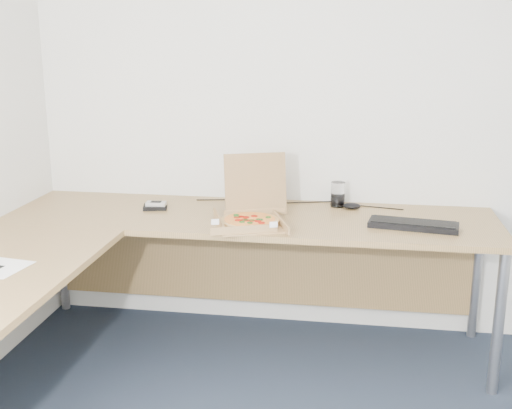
% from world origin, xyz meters
% --- Properties ---
extents(room_shell, '(3.50, 3.50, 2.50)m').
position_xyz_m(room_shell, '(0.00, 0.00, 1.25)').
color(room_shell, silver).
rests_on(room_shell, ground).
extents(desk, '(2.50, 2.20, 0.73)m').
position_xyz_m(desk, '(-0.82, 0.97, 0.70)').
color(desk, '#9B7744').
rests_on(desk, ground).
extents(pizza_box, '(0.32, 0.37, 0.32)m').
position_xyz_m(pizza_box, '(-0.47, 1.23, 0.77)').
color(pizza_box, '#AC814F').
rests_on(pizza_box, desk).
extents(drinking_glass, '(0.08, 0.08, 0.13)m').
position_xyz_m(drinking_glass, '(-0.06, 1.65, 0.80)').
color(drinking_glass, white).
rests_on(drinking_glass, desk).
extents(keyboard, '(0.44, 0.21, 0.03)m').
position_xyz_m(keyboard, '(0.31, 1.31, 0.74)').
color(keyboard, black).
rests_on(keyboard, desk).
extents(mouse, '(0.10, 0.07, 0.03)m').
position_xyz_m(mouse, '(0.01, 1.60, 0.75)').
color(mouse, black).
rests_on(mouse, desk).
extents(wallet, '(0.14, 0.13, 0.02)m').
position_xyz_m(wallet, '(-1.02, 1.45, 0.74)').
color(wallet, black).
rests_on(wallet, desk).
extents(phone, '(0.11, 0.06, 0.02)m').
position_xyz_m(phone, '(-1.01, 1.44, 0.76)').
color(phone, '#B2B5BA').
rests_on(phone, wallet).
extents(dome_speaker, '(0.08, 0.08, 0.07)m').
position_xyz_m(dome_speaker, '(-0.06, 1.68, 0.76)').
color(dome_speaker, black).
rests_on(dome_speaker, desk).
extents(cable_bundle, '(0.55, 0.11, 0.01)m').
position_xyz_m(cable_bundle, '(-0.30, 1.68, 0.73)').
color(cable_bundle, black).
rests_on(cable_bundle, desk).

